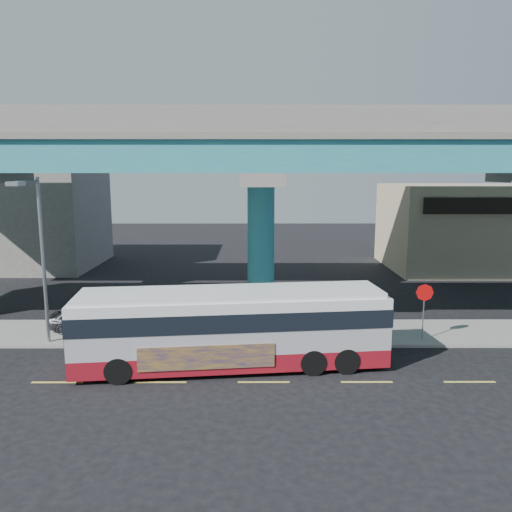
{
  "coord_description": "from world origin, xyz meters",
  "views": [
    {
      "loc": [
        -0.35,
        -18.53,
        8.05
      ],
      "look_at": [
        -0.29,
        4.0,
        4.24
      ],
      "focal_mm": 35.0,
      "sensor_mm": 36.0,
      "label": 1
    }
  ],
  "objects_px": {
    "transit_bus": "(232,325)",
    "street_lamp": "(36,238)",
    "stop_sign": "(424,300)",
    "parked_car": "(86,319)"
  },
  "relations": [
    {
      "from": "transit_bus",
      "to": "street_lamp",
      "type": "height_order",
      "value": "street_lamp"
    },
    {
      "from": "transit_bus",
      "to": "street_lamp",
      "type": "relative_size",
      "value": 1.69
    },
    {
      "from": "transit_bus",
      "to": "street_lamp",
      "type": "distance_m",
      "value": 9.64
    },
    {
      "from": "transit_bus",
      "to": "stop_sign",
      "type": "xyz_separation_m",
      "value": [
        8.91,
        2.91,
        0.33
      ]
    },
    {
      "from": "parked_car",
      "to": "stop_sign",
      "type": "bearing_deg",
      "value": -89.03
    },
    {
      "from": "parked_car",
      "to": "stop_sign",
      "type": "relative_size",
      "value": 1.38
    },
    {
      "from": "transit_bus",
      "to": "stop_sign",
      "type": "relative_size",
      "value": 4.76
    },
    {
      "from": "stop_sign",
      "to": "street_lamp",
      "type": "bearing_deg",
      "value": -153.36
    },
    {
      "from": "street_lamp",
      "to": "stop_sign",
      "type": "xyz_separation_m",
      "value": [
        17.68,
        0.74,
        -3.01
      ]
    },
    {
      "from": "parked_car",
      "to": "street_lamp",
      "type": "height_order",
      "value": "street_lamp"
    }
  ]
}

